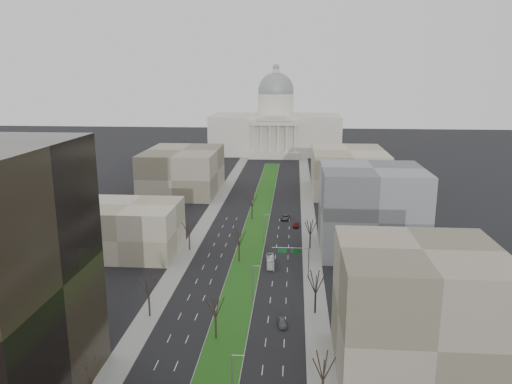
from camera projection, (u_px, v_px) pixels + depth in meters
The scene contains 28 objects.
ground at pixel (258, 220), 172.45m from camera, with size 600.00×600.00×0.00m, color black.
median at pixel (258, 220), 171.45m from camera, with size 8.00×222.03×0.20m.
sidewalk_left at pixel (193, 242), 149.52m from camera, with size 5.00×330.00×0.15m, color gray.
sidewalk_right at pixel (311, 245), 146.86m from camera, with size 5.00×330.00×0.15m, color gray.
capitol at pixel (276, 127), 313.75m from camera, with size 80.00×46.00×55.00m.
building_beige_left at pixel (131, 229), 139.40m from camera, with size 26.00×22.00×14.00m, color tan.
building_tan_right at pixel (418, 312), 82.05m from camera, with size 26.00×24.00×22.00m, color #7A725D.
building_grey_right at pixel (371, 210), 139.93m from camera, with size 28.00×26.00×24.00m, color slate.
building_far_left at pixel (183, 171), 211.82m from camera, with size 30.00×40.00×18.00m, color #7A725D.
building_far_right at pixel (348, 171), 211.35m from camera, with size 30.00×40.00×18.00m, color tan.
tree_left_near at pixel (90, 372), 73.31m from camera, with size 5.10×5.10×9.18m.
tree_left_mid at pixel (148, 285), 102.32m from camera, with size 5.40×5.40×9.72m.
tree_left_far at pixel (189, 227), 141.14m from camera, with size 5.28×5.28×9.50m.
tree_right_near at pixel (323, 366), 74.55m from camera, with size 5.16×5.16×9.29m.
tree_right_mid at pixel (316, 282), 103.54m from camera, with size 5.52×5.52×9.94m.
tree_right_far at pixel (310, 227), 142.48m from camera, with size 5.04×5.04×9.07m.
tree_median_a at pixel (215, 305), 93.40m from camera, with size 5.40×5.40×9.72m.
tree_median_b at pixel (239, 237), 132.19m from camera, with size 5.40×5.40×9.72m.
tree_median_c at pixel (252, 200), 170.98m from camera, with size 5.40×5.40×9.72m.
streetlamp_median_a at pixel (233, 381), 74.07m from camera, with size 1.90×0.20×9.16m.
streetlamp_median_b at pixel (253, 284), 108.02m from camera, with size 1.90×0.20×9.16m.
streetlamp_median_c at pixel (264, 229), 146.81m from camera, with size 1.90×0.20×9.16m.
mast_arm_signs at pixel (298, 255), 121.55m from camera, with size 9.12×0.24×8.09m.
car_grey_near at pixel (282, 322), 99.86m from camera, with size 1.69×4.20×1.43m, color #515459.
car_black at pixel (271, 261), 132.56m from camera, with size 1.52×4.35×1.43m, color black.
car_red at pixel (296, 225), 164.37m from camera, with size 1.79×4.40×1.28m, color maroon.
car_grey_far at pixel (286, 217), 172.74m from camera, with size 2.53×5.48×1.52m, color #4B4E53.
box_van at pixel (270, 261), 131.21m from camera, with size 1.93×8.24×2.29m, color white.
Camera 1 is at (12.33, -45.07, 49.32)m, focal length 35.00 mm.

